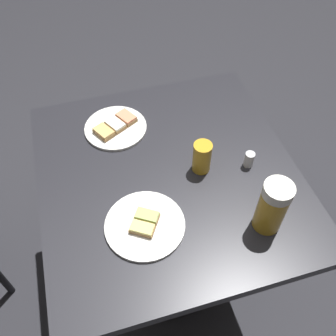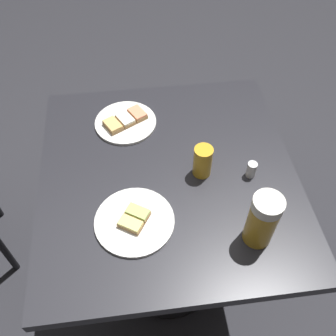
# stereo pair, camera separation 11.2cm
# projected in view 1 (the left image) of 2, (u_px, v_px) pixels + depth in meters

# --- Properties ---
(ground_plane) EXTENTS (6.00, 6.00, 0.00)m
(ground_plane) POSITION_uv_depth(u_px,v_px,m) (168.00, 270.00, 1.70)
(ground_plane) COLOR #28282D
(cafe_table) EXTENTS (0.82, 0.78, 0.72)m
(cafe_table) POSITION_uv_depth(u_px,v_px,m) (168.00, 198.00, 1.25)
(cafe_table) COLOR black
(cafe_table) RESTS_ON ground_plane
(plate_near) EXTENTS (0.21, 0.21, 0.03)m
(plate_near) POSITION_uv_depth(u_px,v_px,m) (116.00, 127.00, 1.25)
(plate_near) COLOR white
(plate_near) RESTS_ON cafe_table
(plate_far) EXTENTS (0.22, 0.22, 0.03)m
(plate_far) POSITION_uv_depth(u_px,v_px,m) (145.00, 225.00, 1.02)
(plate_far) COLOR white
(plate_far) RESTS_ON cafe_table
(beer_mug) EXTENTS (0.13, 0.08, 0.17)m
(beer_mug) POSITION_uv_depth(u_px,v_px,m) (272.00, 205.00, 0.96)
(beer_mug) COLOR gold
(beer_mug) RESTS_ON cafe_table
(beer_glass_small) EXTENTS (0.06, 0.06, 0.10)m
(beer_glass_small) POSITION_uv_depth(u_px,v_px,m) (202.00, 157.00, 1.11)
(beer_glass_small) COLOR gold
(beer_glass_small) RESTS_ON cafe_table
(salt_shaker) EXTENTS (0.03, 0.03, 0.05)m
(salt_shaker) POSITION_uv_depth(u_px,v_px,m) (249.00, 159.00, 1.14)
(salt_shaker) COLOR silver
(salt_shaker) RESTS_ON cafe_table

